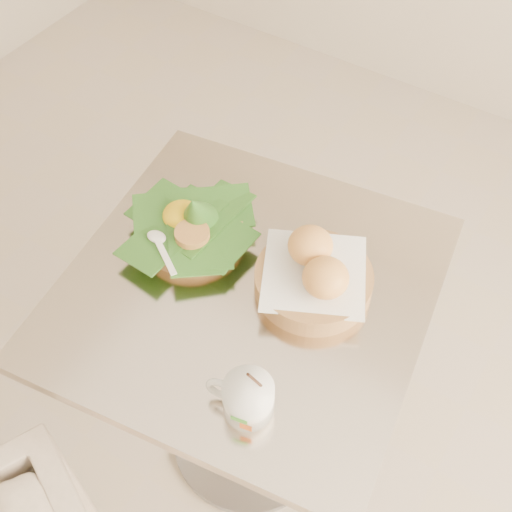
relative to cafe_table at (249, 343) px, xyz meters
The scene contains 5 objects.
floor 0.56m from the cafe_table, behind, with size 3.60×3.60×0.00m, color beige.
cafe_table is the anchor object (origin of this frame).
rice_basket 0.31m from the cafe_table, 164.53° to the left, with size 0.27×0.27×0.13m.
bread_basket 0.29m from the cafe_table, 30.20° to the left, with size 0.26×0.26×0.12m.
coffee_mug 0.37m from the cafe_table, 57.27° to the right, with size 0.12×0.09×0.15m.
Camera 1 is at (0.59, -0.59, 1.78)m, focal length 45.00 mm.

